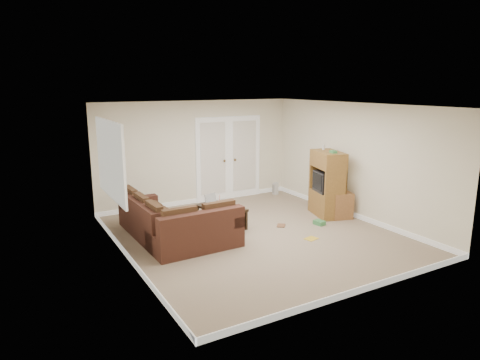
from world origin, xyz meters
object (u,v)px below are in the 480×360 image
sectional_sofa (171,226)px  tv_armoire (327,183)px  side_cabinet (340,203)px  coffee_table (221,216)px

sectional_sofa → tv_armoire: bearing=-4.4°
sectional_sofa → side_cabinet: (3.75, -0.47, 0.04)m
side_cabinet → tv_armoire: bearing=132.4°
coffee_table → side_cabinet: side_cabinet is taller
coffee_table → tv_armoire: bearing=-27.3°
coffee_table → side_cabinet: (2.57, -0.73, 0.10)m
coffee_table → tv_armoire: (2.42, -0.44, 0.50)m
tv_armoire → side_cabinet: tv_armoire is taller
sectional_sofa → tv_armoire: (3.60, -0.18, 0.43)m
tv_armoire → side_cabinet: size_ratio=1.66×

